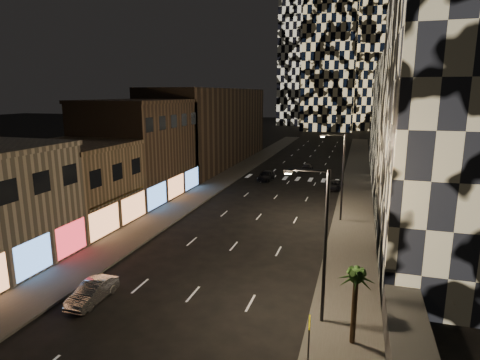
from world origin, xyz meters
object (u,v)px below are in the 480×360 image
Objects in this scene: car_silver_parked at (92,292)px; car_dark_rightlane at (334,185)px; streetlight_near at (321,236)px; palm_tree at (356,282)px; car_dark_oncoming at (307,167)px; ped_sign at (309,330)px; car_dark_midlane at (266,175)px; streetlight_far at (341,171)px.

car_silver_parked reaches higher than car_dark_rightlane.
palm_tree is (2.00, -1.60, -1.71)m from streetlight_near.
car_dark_oncoming is 50.16m from palm_tree.
car_dark_midlane is at bearing 101.42° from ped_sign.
streetlight_far is at bearing 104.41° from car_dark_oncoming.
streetlight_near is 2.24× the size of car_silver_parked.
car_silver_parked is 0.91× the size of car_dark_rightlane.
streetlight_near is at bearing -67.74° from car_dark_midlane.
streetlight_far is 15.28m from car_dark_rightlane.
streetlight_near reaches higher than car_silver_parked.
ped_sign is at bearing -132.36° from palm_tree.
streetlight_far is 24.11m from ped_sign.
car_silver_parked is at bearing -88.64° from car_dark_midlane.
car_silver_parked is (-14.15, -21.74, -4.69)m from streetlight_far.
car_silver_parked is 1.59× the size of ped_sign.
ped_sign is (-0.06, -3.85, -3.50)m from streetlight_near.
car_dark_midlane is 1.10× the size of car_dark_oncoming.
car_dark_rightlane is (12.80, 36.20, -0.05)m from car_silver_parked.
car_dark_midlane reaches higher than car_silver_parked.
car_dark_rightlane reaches higher than car_dark_oncoming.
car_dark_midlane is at bearing 124.13° from streetlight_far.
car_dark_rightlane is 36.34m from palm_tree.
streetlight_near is at bearing 141.32° from palm_tree.
car_silver_parked is at bearing 166.97° from ped_sign.
palm_tree reaches higher than car_dark_midlane.
car_dark_rightlane is (-1.35, 34.46, -4.74)m from streetlight_near.
car_silver_parked is 38.40m from car_dark_rightlane.
car_dark_oncoming is at bearing 118.88° from car_dark_rightlane.
streetlight_far is 21.62m from car_dark_midlane.
streetlight_far is 3.56× the size of ped_sign.
car_dark_oncoming is (-6.90, 47.67, -4.76)m from streetlight_near.
car_dark_rightlane is 38.35m from ped_sign.
car_dark_rightlane is (5.54, -13.22, 0.02)m from car_dark_oncoming.
car_dark_oncoming is 1.62× the size of ped_sign.
streetlight_far is (0.00, 20.00, 0.00)m from streetlight_near.
car_silver_parked is (-14.15, -1.74, -4.69)m from streetlight_near.
palm_tree is at bearing 43.13° from ped_sign.
streetlight_near is 20.00m from streetlight_far.
streetlight_far reaches higher than ped_sign.
palm_tree is at bearing 0.68° from car_silver_parked.
car_silver_parked is 14.31m from ped_sign.
streetlight_far is at bearing -78.52° from car_dark_rightlane.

